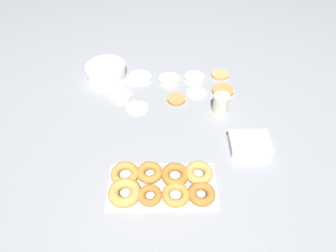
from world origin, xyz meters
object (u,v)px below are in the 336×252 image
pancake_4 (220,75)px  pancake_8 (121,96)px  pancake_3 (194,77)px  donut_tray (160,184)px  paper_cup (221,104)px  pancake_2 (196,93)px  batter_bowl (106,71)px  pancake_1 (140,78)px  pancake_5 (137,108)px  pancake_0 (176,99)px  container_stack (250,143)px  pancake_6 (170,80)px  pancake_7 (223,91)px

pancake_4 → pancake_8: pancake_4 is taller
pancake_3 → pancake_4: (0.13, 0.02, 0.00)m
pancake_3 → donut_tray: size_ratio=0.26×
paper_cup → pancake_2: bearing=128.4°
pancake_2 → batter_bowl: 0.47m
donut_tray → paper_cup: 0.47m
pancake_1 → pancake_5: (-0.00, -0.22, -0.00)m
pancake_0 → container_stack: size_ratio=0.52×
pancake_8 → paper_cup: 0.46m
pancake_0 → batter_bowl: batter_bowl is taller
pancake_4 → pancake_8: size_ratio=0.86×
pancake_6 → pancake_7: 0.27m
pancake_4 → container_stack: (0.05, -0.47, 0.01)m
container_stack → pancake_1: bearing=135.4°
pancake_2 → pancake_8: 0.35m
pancake_1 → donut_tray: bearing=-80.4°
pancake_4 → batter_bowl: size_ratio=0.43×
pancake_7 → donut_tray: size_ratio=0.26×
pancake_8 → donut_tray: bearing=-69.0°
pancake_3 → pancake_7: size_ratio=0.99×
pancake_5 → pancake_8: (-0.08, 0.08, 0.00)m
pancake_0 → pancake_7: bearing=15.1°
pancake_3 → container_stack: container_stack is taller
pancake_4 → pancake_8: 0.51m
pancake_1 → pancake_7: size_ratio=1.13×
pancake_6 → pancake_7: size_ratio=1.02×
pancake_0 → pancake_3: pancake_0 is taller
donut_tray → batter_bowl: size_ratio=1.97×
pancake_3 → paper_cup: paper_cup is taller
pancake_0 → container_stack: container_stack is taller
pancake_2 → paper_cup: size_ratio=1.12×
pancake_0 → pancake_4: size_ratio=0.97×
pancake_7 → pancake_8: 0.48m
pancake_5 → paper_cup: size_ratio=1.13×
pancake_2 → donut_tray: 0.54m
pancake_1 → pancake_4: size_ratio=1.36×
pancake_5 → batter_bowl: batter_bowl is taller
container_stack → pancake_0: bearing=134.9°
pancake_6 → pancake_8: pancake_6 is taller
pancake_6 → container_stack: (0.31, -0.43, 0.01)m
pancake_3 → paper_cup: (0.10, -0.23, 0.03)m
paper_cup → pancake_6: bearing=135.4°
pancake_4 → pancake_5: 0.47m
pancake_1 → pancake_6: size_ratio=1.11×
pancake_4 → pancake_7: size_ratio=0.83×
pancake_1 → pancake_4: (0.40, 0.02, 0.00)m
donut_tray → paper_cup: (0.26, 0.39, 0.02)m
container_stack → paper_cup: size_ratio=1.91×
pancake_3 → pancake_8: bearing=-158.2°
pancake_5 → batter_bowl: (-0.17, 0.25, 0.02)m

